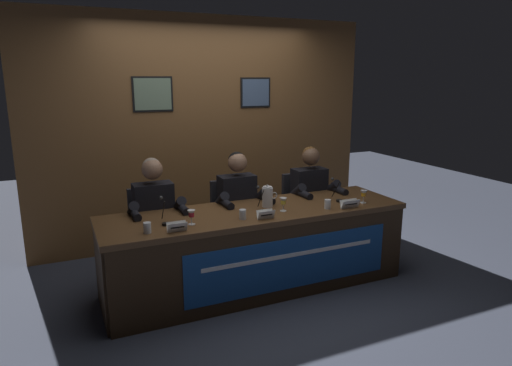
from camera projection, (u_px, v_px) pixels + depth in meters
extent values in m
plane|color=#383D4C|center=(256.00, 285.00, 4.31)|extent=(12.00, 12.00, 0.00)
cube|color=brown|center=(206.00, 132.00, 5.28)|extent=(4.00, 0.12, 2.60)
cube|color=black|center=(153.00, 94.00, 4.88)|extent=(0.43, 0.02, 0.37)
cube|color=slate|center=(153.00, 94.00, 4.87)|extent=(0.39, 0.01, 0.33)
cube|color=black|center=(255.00, 93.00, 5.36)|extent=(0.38, 0.02, 0.35)
cube|color=slate|center=(256.00, 93.00, 5.35)|extent=(0.34, 0.01, 0.31)
cube|color=brown|center=(256.00, 212.00, 4.14)|extent=(2.80, 0.79, 0.05)
cube|color=#342112|center=(274.00, 266.00, 3.90)|extent=(2.74, 0.04, 0.70)
cube|color=#342112|center=(105.00, 276.00, 3.69)|extent=(0.08, 0.71, 0.70)
cube|color=#342112|center=(373.00, 231.00, 4.77)|extent=(0.08, 0.71, 0.70)
cube|color=#19478C|center=(292.00, 263.00, 3.94)|extent=(1.94, 0.01, 0.46)
cube|color=white|center=(293.00, 255.00, 3.92)|extent=(1.65, 0.00, 0.04)
cylinder|color=black|center=(157.00, 279.00, 4.41)|extent=(0.44, 0.44, 0.02)
cylinder|color=black|center=(156.00, 259.00, 4.37)|extent=(0.05, 0.05, 0.39)
cube|color=#232328|center=(155.00, 238.00, 4.32)|extent=(0.44, 0.44, 0.03)
cube|color=#232328|center=(149.00, 209.00, 4.44)|extent=(0.40, 0.05, 0.44)
cylinder|color=black|center=(153.00, 275.00, 4.02)|extent=(0.10, 0.10, 0.45)
cylinder|color=black|center=(175.00, 271.00, 4.09)|extent=(0.10, 0.10, 0.45)
cylinder|color=black|center=(148.00, 240.00, 4.09)|extent=(0.13, 0.34, 0.13)
cylinder|color=black|center=(170.00, 237.00, 4.17)|extent=(0.13, 0.34, 0.13)
cube|color=black|center=(154.00, 208.00, 4.22)|extent=(0.36, 0.20, 0.48)
sphere|color=#8E664C|center=(152.00, 169.00, 4.12)|extent=(0.19, 0.19, 0.19)
sphere|color=gray|center=(152.00, 167.00, 4.13)|extent=(0.17, 0.17, 0.17)
cylinder|color=black|center=(132.00, 212.00, 4.05)|extent=(0.09, 0.30, 0.25)
cylinder|color=black|center=(179.00, 206.00, 4.21)|extent=(0.09, 0.30, 0.25)
cylinder|color=black|center=(135.00, 214.00, 3.90)|extent=(0.07, 0.24, 0.07)
cylinder|color=black|center=(183.00, 209.00, 4.07)|extent=(0.07, 0.24, 0.07)
cube|color=white|center=(178.00, 227.00, 3.53)|extent=(0.16, 0.03, 0.08)
cube|color=white|center=(176.00, 226.00, 3.56)|extent=(0.16, 0.03, 0.08)
cube|color=black|center=(178.00, 227.00, 3.53)|extent=(0.11, 0.01, 0.01)
cylinder|color=white|center=(192.00, 224.00, 3.72)|extent=(0.06, 0.06, 0.00)
cylinder|color=white|center=(192.00, 221.00, 3.72)|extent=(0.01, 0.01, 0.05)
cone|color=white|center=(191.00, 214.00, 3.70)|extent=(0.06, 0.06, 0.06)
cylinder|color=#B21E2D|center=(191.00, 215.00, 3.71)|extent=(0.04, 0.04, 0.04)
cylinder|color=silver|center=(147.00, 228.00, 3.51)|extent=(0.06, 0.06, 0.08)
cylinder|color=silver|center=(147.00, 230.00, 3.52)|extent=(0.05, 0.05, 0.05)
cylinder|color=black|center=(166.00, 224.00, 3.71)|extent=(0.06, 0.06, 0.02)
cylinder|color=black|center=(163.00, 210.00, 3.74)|extent=(0.01, 0.13, 0.18)
sphere|color=#2D2D2D|center=(161.00, 198.00, 3.77)|extent=(0.03, 0.03, 0.03)
cylinder|color=black|center=(237.00, 265.00, 4.75)|extent=(0.44, 0.44, 0.02)
cylinder|color=black|center=(236.00, 246.00, 4.70)|extent=(0.05, 0.05, 0.39)
cube|color=#232328|center=(236.00, 227.00, 4.65)|extent=(0.44, 0.44, 0.03)
cube|color=#232328|center=(229.00, 200.00, 4.77)|extent=(0.40, 0.05, 0.44)
cylinder|color=black|center=(240.00, 260.00, 4.35)|extent=(0.10, 0.10, 0.45)
cylinder|color=black|center=(259.00, 256.00, 4.43)|extent=(0.10, 0.10, 0.45)
cylinder|color=black|center=(234.00, 228.00, 4.42)|extent=(0.13, 0.34, 0.13)
cylinder|color=black|center=(253.00, 225.00, 4.50)|extent=(0.13, 0.34, 0.13)
cube|color=black|center=(237.00, 199.00, 4.55)|extent=(0.36, 0.20, 0.48)
sphere|color=#8E664C|center=(237.00, 162.00, 4.45)|extent=(0.19, 0.19, 0.19)
sphere|color=black|center=(237.00, 161.00, 4.46)|extent=(0.17, 0.17, 0.17)
cylinder|color=black|center=(221.00, 202.00, 4.38)|extent=(0.09, 0.30, 0.25)
cylinder|color=black|center=(260.00, 197.00, 4.55)|extent=(0.09, 0.30, 0.25)
cylinder|color=black|center=(226.00, 204.00, 4.23)|extent=(0.07, 0.24, 0.07)
cylinder|color=black|center=(267.00, 199.00, 4.40)|extent=(0.07, 0.24, 0.07)
cube|color=white|center=(267.00, 215.00, 3.85)|extent=(0.15, 0.03, 0.08)
cube|color=white|center=(265.00, 214.00, 3.88)|extent=(0.15, 0.03, 0.08)
cube|color=black|center=(267.00, 215.00, 3.84)|extent=(0.11, 0.01, 0.01)
cylinder|color=white|center=(283.00, 211.00, 4.10)|extent=(0.06, 0.06, 0.00)
cylinder|color=white|center=(283.00, 208.00, 4.09)|extent=(0.01, 0.01, 0.05)
cone|color=white|center=(283.00, 201.00, 4.08)|extent=(0.06, 0.06, 0.06)
cylinder|color=yellow|center=(283.00, 202.00, 4.08)|extent=(0.04, 0.04, 0.04)
cylinder|color=silver|center=(243.00, 214.00, 3.85)|extent=(0.06, 0.06, 0.08)
cylinder|color=silver|center=(243.00, 216.00, 3.86)|extent=(0.05, 0.05, 0.05)
cylinder|color=black|center=(264.00, 211.00, 4.06)|extent=(0.06, 0.06, 0.02)
cylinder|color=black|center=(261.00, 199.00, 4.10)|extent=(0.01, 0.13, 0.18)
sphere|color=#2D2D2D|center=(258.00, 187.00, 4.13)|extent=(0.03, 0.03, 0.03)
cylinder|color=black|center=(306.00, 253.00, 5.08)|extent=(0.44, 0.44, 0.02)
cylinder|color=black|center=(306.00, 235.00, 5.03)|extent=(0.05, 0.05, 0.39)
cube|color=#232328|center=(307.00, 217.00, 4.98)|extent=(0.44, 0.44, 0.03)
cube|color=#232328|center=(298.00, 192.00, 5.11)|extent=(0.40, 0.05, 0.44)
cylinder|color=black|center=(315.00, 247.00, 4.68)|extent=(0.10, 0.10, 0.45)
cylinder|color=black|center=(332.00, 244.00, 4.76)|extent=(0.10, 0.10, 0.45)
cylinder|color=black|center=(308.00, 217.00, 4.75)|extent=(0.13, 0.34, 0.13)
cylinder|color=black|center=(325.00, 215.00, 4.83)|extent=(0.13, 0.34, 0.13)
cube|color=black|center=(309.00, 190.00, 4.89)|extent=(0.36, 0.20, 0.48)
sphere|color=brown|center=(311.00, 156.00, 4.78)|extent=(0.19, 0.19, 0.19)
sphere|color=#593819|center=(310.00, 155.00, 4.79)|extent=(0.17, 0.17, 0.17)
cylinder|color=black|center=(296.00, 193.00, 4.71)|extent=(0.09, 0.30, 0.25)
cylinder|color=black|center=(331.00, 189.00, 4.88)|extent=(0.09, 0.30, 0.25)
cylinder|color=black|center=(304.00, 194.00, 4.56)|extent=(0.07, 0.24, 0.07)
cylinder|color=black|center=(339.00, 190.00, 4.73)|extent=(0.07, 0.24, 0.07)
cube|color=white|center=(351.00, 204.00, 4.17)|extent=(0.19, 0.03, 0.08)
cube|color=white|center=(349.00, 203.00, 4.20)|extent=(0.19, 0.03, 0.08)
cube|color=black|center=(351.00, 204.00, 4.17)|extent=(0.13, 0.01, 0.01)
cylinder|color=white|center=(363.00, 203.00, 4.36)|extent=(0.06, 0.06, 0.00)
cylinder|color=white|center=(363.00, 200.00, 4.36)|extent=(0.01, 0.01, 0.05)
cone|color=white|center=(364.00, 194.00, 4.34)|extent=(0.06, 0.06, 0.06)
cylinder|color=orange|center=(364.00, 194.00, 4.34)|extent=(0.04, 0.04, 0.04)
cylinder|color=silver|center=(328.00, 204.00, 4.17)|extent=(0.06, 0.06, 0.08)
cylinder|color=silver|center=(328.00, 206.00, 4.17)|extent=(0.05, 0.05, 0.05)
cylinder|color=black|center=(339.00, 201.00, 4.40)|extent=(0.06, 0.06, 0.02)
cylinder|color=black|center=(336.00, 189.00, 4.43)|extent=(0.01, 0.13, 0.18)
sphere|color=#2D2D2D|center=(333.00, 179.00, 4.47)|extent=(0.03, 0.03, 0.03)
cylinder|color=silver|center=(267.00, 197.00, 4.22)|extent=(0.10, 0.10, 0.18)
cylinder|color=silver|center=(268.00, 187.00, 4.20)|extent=(0.09, 0.08, 0.01)
sphere|color=silver|center=(268.00, 186.00, 4.20)|extent=(0.02, 0.02, 0.02)
torus|color=silver|center=(274.00, 195.00, 4.25)|extent=(0.07, 0.01, 0.07)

